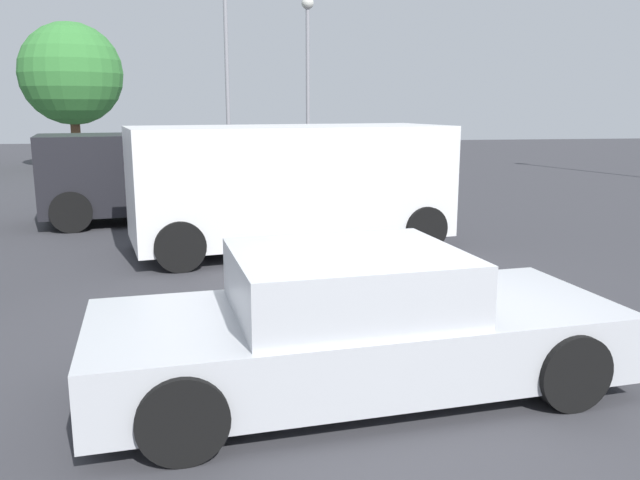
{
  "coord_description": "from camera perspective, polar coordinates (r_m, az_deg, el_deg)",
  "views": [
    {
      "loc": [
        -1.3,
        -4.83,
        2.4
      ],
      "look_at": [
        -0.14,
        2.3,
        0.9
      ],
      "focal_mm": 36.3,
      "sensor_mm": 36.0,
      "label": 1
    }
  ],
  "objects": [
    {
      "name": "light_post_far",
      "position": [
        23.04,
        -8.31,
        17.86
      ],
      "size": [
        0.44,
        0.44,
        7.38
      ],
      "color": "gray",
      "rests_on": "ground_plane"
    },
    {
      "name": "suv_dark",
      "position": [
        14.28,
        -13.72,
        5.81
      ],
      "size": [
        5.17,
        2.87,
        1.83
      ],
      "rotation": [
        0.0,
        0.0,
        0.18
      ],
      "color": "black",
      "rests_on": "ground_plane"
    },
    {
      "name": "sedan_foreground",
      "position": [
        5.57,
        3.09,
        -7.52
      ],
      "size": [
        4.61,
        2.23,
        1.22
      ],
      "rotation": [
        0.0,
        0.0,
        0.1
      ],
      "color": "#B7BABF",
      "rests_on": "ground_plane"
    },
    {
      "name": "light_post_near",
      "position": [
        24.38,
        -1.09,
        16.06
      ],
      "size": [
        0.44,
        0.44,
        6.23
      ],
      "color": "gray",
      "rests_on": "ground_plane"
    },
    {
      "name": "van_white",
      "position": [
        10.99,
        -2.54,
        5.07
      ],
      "size": [
        5.57,
        3.08,
        2.08
      ],
      "rotation": [
        0.0,
        0.0,
        0.19
      ],
      "color": "white",
      "rests_on": "ground_plane"
    },
    {
      "name": "ground_plane",
      "position": [
        5.55,
        5.38,
        -13.95
      ],
      "size": [
        80.0,
        80.0,
        0.0
      ],
      "primitive_type": "plane",
      "color": "#38383D"
    },
    {
      "name": "tree_back_left",
      "position": [
        27.24,
        -21.07,
        13.49
      ],
      "size": [
        3.86,
        3.86,
        5.54
      ],
      "color": "brown",
      "rests_on": "ground_plane"
    }
  ]
}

